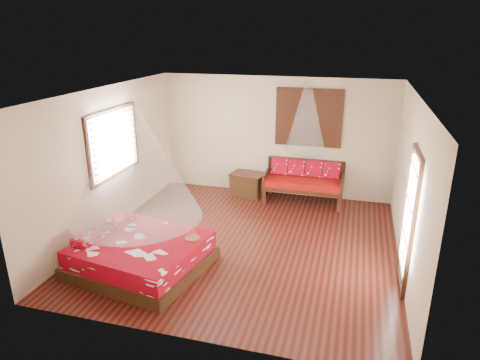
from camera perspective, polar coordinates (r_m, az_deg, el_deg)
name	(u,v)px	position (r m, az deg, el deg)	size (l,w,h in m)	color
room	(245,172)	(7.58, 0.70, 1.03)	(5.54, 5.54, 2.84)	black
bed	(140,254)	(7.42, -13.13, -9.63)	(2.28, 2.12, 0.63)	black
daybed	(304,180)	(9.95, 8.52, 0.03)	(1.80, 0.80, 0.95)	black
storage_chest	(248,184)	(10.33, 1.06, -0.50)	(0.86, 0.69, 0.53)	black
shutter_panel	(309,118)	(9.91, 9.17, 8.19)	(1.52, 0.06, 1.32)	black
window_left	(114,143)	(8.73, -16.46, 4.77)	(0.10, 1.74, 1.34)	black
glazed_door	(408,220)	(6.97, 21.54, -5.04)	(0.08, 1.02, 2.16)	black
wine_tray	(192,236)	(7.20, -6.42, -7.45)	(0.24, 0.24, 0.20)	brown
mosquito_net_main	(133,163)	(6.80, -14.04, 2.22)	(2.08, 2.08, 1.80)	silver
mosquito_net_daybed	(307,117)	(9.43, 8.86, 8.27)	(0.89, 0.89, 1.50)	silver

